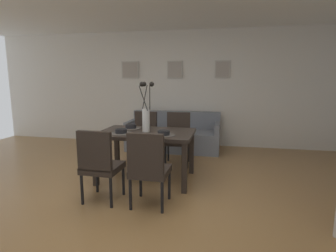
{
  "coord_description": "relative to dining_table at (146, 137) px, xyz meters",
  "views": [
    {
      "loc": [
        1.07,
        -3.0,
        1.5
      ],
      "look_at": [
        0.21,
        1.12,
        0.78
      ],
      "focal_mm": 28.93,
      "sensor_mm": 36.0,
      "label": 1
    }
  ],
  "objects": [
    {
      "name": "dining_chair_near_right",
      "position": [
        -0.3,
        0.88,
        -0.14
      ],
      "size": [
        0.45,
        0.45,
        0.92
      ],
      "color": "black",
      "rests_on": "ground"
    },
    {
      "name": "framed_picture_left",
      "position": [
        -1.07,
        2.37,
        1.08
      ],
      "size": [
        0.42,
        0.03,
        0.4
      ],
      "color": "#B2ADA3"
    },
    {
      "name": "ground_plane",
      "position": [
        0.06,
        -0.81,
        -0.65
      ],
      "size": [
        9.0,
        9.0,
        0.0
      ],
      "primitive_type": "plane",
      "color": "olive"
    },
    {
      "name": "placemat_near_right",
      "position": [
        -0.32,
        0.21,
        0.09
      ],
      "size": [
        0.32,
        0.32,
        0.01
      ],
      "primitive_type": "cylinder",
      "color": "#4C4742",
      "rests_on": "dining_table"
    },
    {
      "name": "dining_chair_near_left",
      "position": [
        -0.33,
        -0.88,
        -0.14
      ],
      "size": [
        0.45,
        0.45,
        0.92
      ],
      "color": "black",
      "rests_on": "ground"
    },
    {
      "name": "back_wall_panel",
      "position": [
        0.06,
        2.44,
        0.65
      ],
      "size": [
        9.0,
        0.1,
        2.6
      ],
      "primitive_type": "cube",
      "color": "silver",
      "rests_on": "ground"
    },
    {
      "name": "bowl_far_left",
      "position": [
        0.31,
        -0.21,
        0.13
      ],
      "size": [
        0.17,
        0.17,
        0.07
      ],
      "color": "black",
      "rests_on": "dining_table"
    },
    {
      "name": "placemat_far_left",
      "position": [
        0.31,
        -0.21,
        0.09
      ],
      "size": [
        0.32,
        0.32,
        0.01
      ],
      "primitive_type": "cylinder",
      "color": "#4C4742",
      "rests_on": "dining_table"
    },
    {
      "name": "placemat_near_left",
      "position": [
        -0.32,
        -0.21,
        0.09
      ],
      "size": [
        0.32,
        0.32,
        0.01
      ],
      "primitive_type": "cylinder",
      "color": "#4C4742",
      "rests_on": "dining_table"
    },
    {
      "name": "dining_table",
      "position": [
        0.0,
        0.0,
        0.0
      ],
      "size": [
        1.4,
        0.92,
        0.74
      ],
      "color": "black",
      "rests_on": "ground"
    },
    {
      "name": "centerpiece_vase",
      "position": [
        0.0,
        0.0,
        0.37
      ],
      "size": [
        0.21,
        0.23,
        0.73
      ],
      "color": "silver",
      "rests_on": "dining_table"
    },
    {
      "name": "dining_chair_far_left",
      "position": [
        0.29,
        -0.89,
        -0.14
      ],
      "size": [
        0.45,
        0.45,
        0.92
      ],
      "color": "black",
      "rests_on": "ground"
    },
    {
      "name": "bowl_near_left",
      "position": [
        -0.32,
        -0.21,
        0.13
      ],
      "size": [
        0.17,
        0.17,
        0.07
      ],
      "color": "black",
      "rests_on": "dining_table"
    },
    {
      "name": "framed_picture_right",
      "position": [
        1.07,
        2.37,
        1.08
      ],
      "size": [
        0.34,
        0.03,
        0.38
      ],
      "color": "#B2ADA3"
    },
    {
      "name": "dining_chair_far_right",
      "position": [
        0.33,
        0.89,
        -0.14
      ],
      "size": [
        0.47,
        0.47,
        0.92
      ],
      "color": "black",
      "rests_on": "ground"
    },
    {
      "name": "sofa",
      "position": [
        0.07,
        1.88,
        -0.37
      ],
      "size": [
        1.97,
        0.84,
        0.8
      ],
      "color": "slate",
      "rests_on": "ground"
    },
    {
      "name": "bowl_near_right",
      "position": [
        -0.32,
        0.21,
        0.13
      ],
      "size": [
        0.17,
        0.17,
        0.07
      ],
      "color": "black",
      "rests_on": "dining_table"
    },
    {
      "name": "framed_picture_center",
      "position": [
        -0.0,
        2.37,
        1.08
      ],
      "size": [
        0.36,
        0.03,
        0.39
      ],
      "color": "#B2ADA3"
    }
  ]
}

